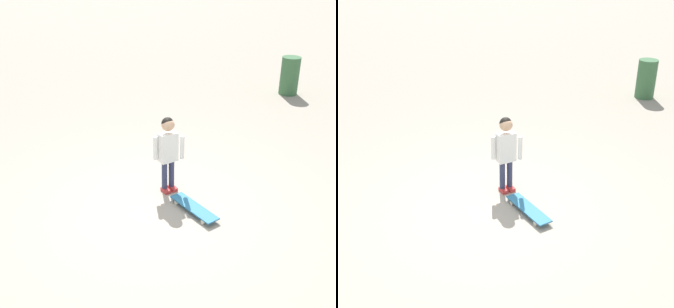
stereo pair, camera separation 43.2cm
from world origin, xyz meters
The scene contains 4 objects.
ground_plane centered at (0.00, 0.00, 0.00)m, with size 50.00×50.00×0.00m, color #9E9384.
child_person centered at (-0.03, -0.59, 0.66)m, with size 0.40×0.27×1.06m.
skateboard centered at (-0.46, -0.14, 0.06)m, with size 0.69×0.65×0.07m.
trash_bin centered at (-1.77, -5.18, 0.41)m, with size 0.40×0.40×0.82m, color #38663D.
Camera 1 is at (-1.09, 4.43, 3.09)m, focal length 46.63 mm.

